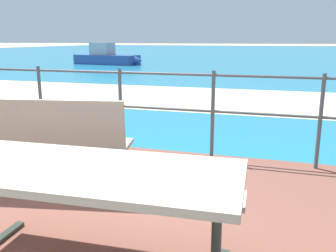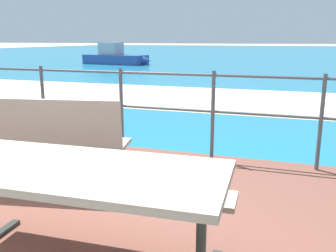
{
  "view_description": "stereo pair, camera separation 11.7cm",
  "coord_description": "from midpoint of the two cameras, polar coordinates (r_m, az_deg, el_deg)",
  "views": [
    {
      "loc": [
        1.31,
        -1.75,
        1.47
      ],
      "look_at": [
        0.09,
        2.29,
        0.46
      ],
      "focal_mm": 39.06,
      "sensor_mm": 36.0,
      "label": 1
    },
    {
      "loc": [
        1.43,
        -1.71,
        1.47
      ],
      "look_at": [
        0.09,
        2.29,
        0.46
      ],
      "focal_mm": 39.06,
      "sensor_mm": 36.0,
      "label": 2
    }
  ],
  "objects": [
    {
      "name": "beach_strip",
      "position": [
        9.27,
        8.24,
        4.18
      ],
      "size": [
        54.02,
        4.24,
        0.01
      ],
      "primitive_type": "cube",
      "rotation": [
        0.0,
        0.0,
        0.01
      ],
      "color": "beige",
      "rests_on": "ground"
    },
    {
      "name": "sea_water",
      "position": [
        41.78,
        15.33,
        10.94
      ],
      "size": [
        90.0,
        90.0,
        0.01
      ],
      "primitive_type": "cube",
      "color": "teal",
      "rests_on": "ground"
    },
    {
      "name": "park_bench",
      "position": [
        3.58,
        -18.78,
        -1.47
      ],
      "size": [
        1.51,
        0.69,
        0.9
      ],
      "rotation": [
        0.0,
        0.0,
        3.34
      ],
      "color": "tan",
      "rests_on": "patio_paving"
    },
    {
      "name": "railing_fence",
      "position": [
        4.45,
        -1.25,
        3.72
      ],
      "size": [
        5.94,
        0.04,
        1.06
      ],
      "color": "#4C5156",
      "rests_on": "patio_paving"
    },
    {
      "name": "picnic_table",
      "position": [
        2.03,
        -17.31,
        -10.95
      ],
      "size": [
        1.88,
        1.38,
        0.78
      ],
      "rotation": [
        0.0,
        0.0,
        0.05
      ],
      "color": "tan",
      "rests_on": "patio_paving"
    },
    {
      "name": "boat_near",
      "position": [
        22.31,
        -9.69,
        10.54
      ],
      "size": [
        4.45,
        1.94,
        1.27
      ],
      "rotation": [
        0.0,
        0.0,
        6.13
      ],
      "color": "#2D478C",
      "rests_on": "sea_water"
    }
  ]
}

